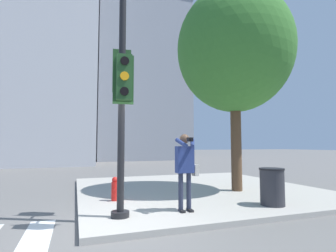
{
  "coord_description": "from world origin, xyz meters",
  "views": [
    {
      "loc": [
        -0.6,
        -5.06,
        1.62
      ],
      "look_at": [
        1.33,
        0.38,
        2.05
      ],
      "focal_mm": 28.0,
      "sensor_mm": 36.0,
      "label": 1
    }
  ],
  "objects": [
    {
      "name": "street_tree",
      "position": [
        4.5,
        2.46,
        4.9
      ],
      "size": [
        3.93,
        3.93,
        6.95
      ],
      "color": "brown",
      "rests_on": "sidewalk_corner"
    },
    {
      "name": "trash_bin",
      "position": [
        4.1,
        0.35,
        0.59
      ],
      "size": [
        0.62,
        0.62,
        0.92
      ],
      "color": "#2D2D33",
      "rests_on": "sidewalk_corner"
    },
    {
      "name": "traffic_signal_pole",
      "position": [
        0.33,
        0.54,
        2.77
      ],
      "size": [
        0.51,
        1.3,
        4.85
      ],
      "color": "black",
      "rests_on": "sidewalk_corner"
    },
    {
      "name": "person_photographer",
      "position": [
        1.82,
        0.54,
        1.18
      ],
      "size": [
        0.58,
        0.54,
        1.76
      ],
      "color": "black",
      "rests_on": "sidewalk_corner"
    },
    {
      "name": "building_right",
      "position": [
        6.6,
        25.25,
        9.55
      ],
      "size": [
        10.5,
        8.31,
        19.07
      ],
      "color": "gray",
      "rests_on": "ground_plane"
    },
    {
      "name": "ground_plane",
      "position": [
        0.0,
        0.0,
        0.0
      ],
      "size": [
        160.0,
        160.0,
        0.0
      ],
      "primitive_type": "plane",
      "color": "slate"
    },
    {
      "name": "building_left",
      "position": [
        -5.45,
        22.6,
        10.81
      ],
      "size": [
        12.96,
        13.88,
        21.6
      ],
      "color": "#BCBCC1",
      "rests_on": "ground_plane"
    },
    {
      "name": "fire_hydrant",
      "position": [
        0.45,
        2.22,
        0.44
      ],
      "size": [
        0.18,
        0.24,
        0.64
      ],
      "color": "red",
      "rests_on": "sidewalk_corner"
    },
    {
      "name": "sidewalk_corner",
      "position": [
        3.5,
        3.5,
        0.06
      ],
      "size": [
        8.0,
        8.0,
        0.12
      ],
      "color": "#ADA89E",
      "rests_on": "ground_plane"
    }
  ]
}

